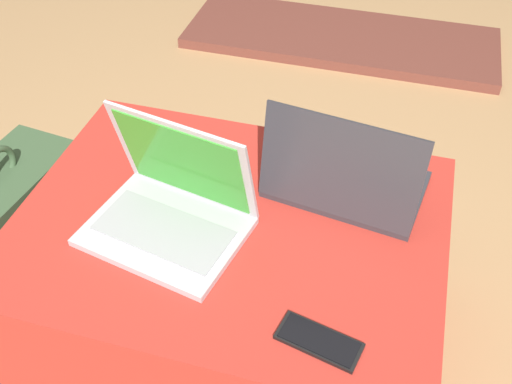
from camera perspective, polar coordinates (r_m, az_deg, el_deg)
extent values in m
plane|color=tan|center=(1.66, -2.08, -13.53)|extent=(14.00, 14.00, 0.00)
cube|color=maroon|center=(1.64, -2.10, -13.05)|extent=(0.90, 0.67, 0.05)
cube|color=#B22D23|center=(1.46, -2.32, -8.20)|extent=(0.93, 0.70, 0.39)
cube|color=#B7B7BC|center=(1.29, -8.64, -3.74)|extent=(0.36, 0.30, 0.02)
cube|color=#9E9EA3|center=(1.28, -8.84, -3.62)|extent=(0.31, 0.19, 0.00)
cube|color=#B7B7BC|center=(1.26, -6.89, 2.92)|extent=(0.33, 0.12, 0.24)
cube|color=green|center=(1.26, -7.00, 2.75)|extent=(0.29, 0.11, 0.21)
cube|color=#333338|center=(1.40, 8.63, 0.77)|extent=(0.37, 0.27, 0.02)
cube|color=#232328|center=(1.40, 8.74, 1.20)|extent=(0.32, 0.17, 0.00)
cube|color=#333338|center=(1.25, 7.90, 2.18)|extent=(0.35, 0.10, 0.22)
cube|color=black|center=(1.26, 7.97, 2.28)|extent=(0.31, 0.08, 0.20)
cube|color=black|center=(1.12, 6.02, -13.95)|extent=(0.16, 0.10, 0.01)
cube|color=black|center=(1.12, 6.04, -13.81)|extent=(0.15, 0.09, 0.00)
cube|color=#385133|center=(1.73, -21.08, -3.52)|extent=(0.23, 0.37, 0.41)
cube|color=#2F452B|center=(1.85, -23.19, -4.17)|extent=(0.10, 0.29, 0.19)
torus|color=#385133|center=(1.58, -23.17, 2.32)|extent=(0.03, 0.10, 0.10)
cube|color=brown|center=(2.86, 8.06, 14.32)|extent=(1.40, 0.50, 0.04)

